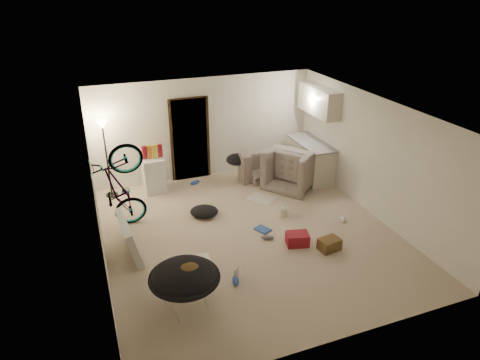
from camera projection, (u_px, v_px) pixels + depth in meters
name	position (u px, v px, depth m)	size (l,w,h in m)	color
floor	(249.00, 234.00, 8.51)	(5.50, 6.00, 0.02)	#C3AF96
ceiling	(251.00, 111.00, 7.42)	(5.50, 6.00, 0.02)	white
wall_back	(205.00, 128.00, 10.51)	(5.50, 0.02, 2.50)	white
wall_front	(338.00, 270.00, 5.42)	(5.50, 0.02, 2.50)	white
wall_left	(96.00, 201.00, 7.09)	(0.02, 6.00, 2.50)	white
wall_right	(374.00, 157.00, 8.84)	(0.02, 6.00, 2.50)	white
doorway	(190.00, 139.00, 10.45)	(0.85, 0.10, 2.04)	black
door_trim	(190.00, 140.00, 10.42)	(0.97, 0.04, 2.10)	black
floor_lamp	(105.00, 143.00, 9.42)	(0.28, 0.28, 1.81)	black
kitchen_counter	(310.00, 160.00, 10.77)	(0.60, 1.50, 0.88)	beige
counter_top	(311.00, 143.00, 10.57)	(0.64, 1.54, 0.04)	gray
kitchen_uppers	(319.00, 101.00, 10.16)	(0.38, 1.40, 0.65)	beige
sofa	(272.00, 164.00, 10.96)	(1.89, 0.74, 0.55)	#353C35
armchair	(294.00, 171.00, 10.37)	(1.10, 0.96, 0.71)	#353C35
bicycle	(122.00, 206.00, 8.48)	(0.66, 1.89, 0.99)	black
book_asset	(234.00, 281.00, 7.15)	(0.17, 0.23, 0.02)	maroon
mini_fridge	(154.00, 175.00, 10.03)	(0.49, 0.49, 0.83)	white
snack_box_0	(144.00, 152.00, 9.73)	(0.10, 0.07, 0.30)	maroon
snack_box_1	(150.00, 152.00, 9.77)	(0.10, 0.07, 0.30)	orange
snack_box_2	(155.00, 151.00, 9.80)	(0.10, 0.07, 0.30)	gold
snack_box_3	(160.00, 150.00, 9.84)	(0.10, 0.07, 0.30)	maroon
saucer_chair	(185.00, 283.00, 6.43)	(1.08, 1.08, 0.77)	silver
hoodie	(188.00, 272.00, 6.33)	(0.48, 0.40, 0.22)	#543C1C
sofa_drape	(237.00, 159.00, 10.55)	(0.56, 0.46, 0.28)	black
tv_box	(129.00, 238.00, 7.71)	(0.13, 1.09, 0.72)	silver
drink_case_a	(329.00, 244.00, 7.97)	(0.39, 0.28, 0.22)	brown
drink_case_b	(297.00, 239.00, 8.10)	(0.41, 0.30, 0.24)	maroon
juicer	(285.00, 211.00, 9.11)	(0.18, 0.18, 0.25)	beige
newspaper	(261.00, 198.00, 9.84)	(0.46, 0.60, 0.01)	beige
book_blue	(263.00, 229.00, 8.61)	(0.22, 0.30, 0.03)	#2E51A6
book_white	(204.00, 258.00, 7.75)	(0.20, 0.27, 0.02)	silver
shoe_0	(195.00, 182.00, 10.50)	(0.27, 0.11, 0.10)	#2E51A6
shoe_2	(236.00, 280.00, 7.11)	(0.26, 0.11, 0.10)	#2E51A6
shoe_3	(268.00, 237.00, 8.29)	(0.25, 0.10, 0.09)	slate
shoe_4	(343.00, 219.00, 8.92)	(0.26, 0.11, 0.10)	white
clothes_lump_a	(204.00, 211.00, 9.11)	(0.60, 0.51, 0.19)	black
clothes_lump_b	(248.00, 174.00, 10.91)	(0.47, 0.41, 0.14)	black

